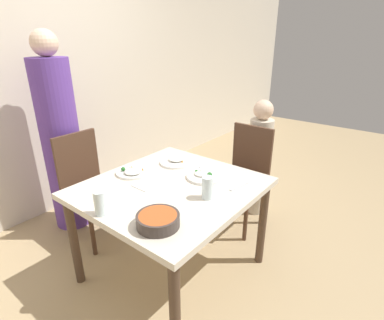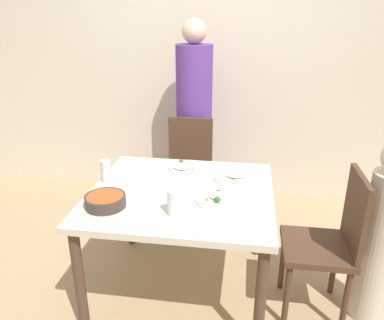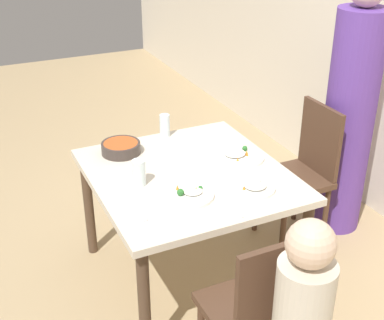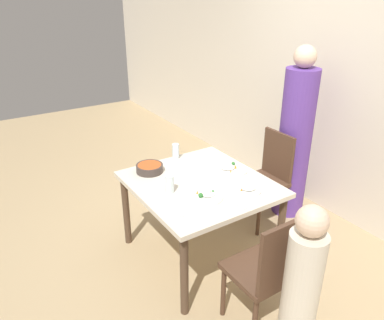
# 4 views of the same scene
# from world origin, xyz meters

# --- Properties ---
(ground_plane) EXTENTS (10.00, 10.00, 0.00)m
(ground_plane) POSITION_xyz_m (0.00, 0.00, 0.00)
(ground_plane) COLOR tan
(wall_back) EXTENTS (10.00, 0.06, 2.70)m
(wall_back) POSITION_xyz_m (0.00, 1.60, 1.35)
(wall_back) COLOR beige
(wall_back) RESTS_ON ground_plane
(dining_table) EXTENTS (1.12, 1.05, 0.73)m
(dining_table) POSITION_xyz_m (0.00, 0.00, 0.64)
(dining_table) COLOR beige
(dining_table) RESTS_ON ground_plane
(chair_adult_spot) EXTENTS (0.40, 0.40, 0.93)m
(chair_adult_spot) POSITION_xyz_m (-0.09, 0.86, 0.51)
(chair_adult_spot) COLOR #4C3323
(chair_adult_spot) RESTS_ON ground_plane
(chair_child_spot) EXTENTS (0.40, 0.40, 0.93)m
(chair_child_spot) POSITION_xyz_m (0.90, -0.08, 0.51)
(chair_child_spot) COLOR #4C3323
(chair_child_spot) RESTS_ON ground_plane
(person_adult) EXTENTS (0.32, 0.32, 1.72)m
(person_adult) POSITION_xyz_m (-0.09, 1.19, 0.80)
(person_adult) COLOR #5B3893
(person_adult) RESTS_ON ground_plane
(person_child) EXTENTS (0.22, 0.22, 1.13)m
(person_child) POSITION_xyz_m (1.18, -0.08, 0.54)
(person_child) COLOR beige
(person_child) RESTS_ON ground_plane
(bowl_curry) EXTENTS (0.23, 0.23, 0.07)m
(bowl_curry) POSITION_xyz_m (-0.39, -0.26, 0.76)
(bowl_curry) COLOR #3D332D
(bowl_curry) RESTS_ON dining_table
(plate_rice_adult) EXTENTS (0.25, 0.25, 0.05)m
(plate_rice_adult) POSITION_xyz_m (0.31, 0.23, 0.74)
(plate_rice_adult) COLOR white
(plate_rice_adult) RESTS_ON dining_table
(plate_rice_child) EXTENTS (0.26, 0.26, 0.05)m
(plate_rice_child) POSITION_xyz_m (-0.03, 0.34, 0.74)
(plate_rice_child) COLOR white
(plate_rice_child) RESTS_ON dining_table
(plate_noodles) EXTENTS (0.26, 0.26, 0.05)m
(plate_noodles) POSITION_xyz_m (0.24, -0.10, 0.74)
(plate_noodles) COLOR white
(plate_noodles) RESTS_ON dining_table
(glass_water_tall) EXTENTS (0.06, 0.06, 0.14)m
(glass_water_tall) POSITION_xyz_m (-0.51, 0.07, 0.80)
(glass_water_tall) COLOR silver
(glass_water_tall) RESTS_ON dining_table
(glass_water_short) EXTENTS (0.07, 0.07, 0.14)m
(glass_water_short) POSITION_xyz_m (0.01, -0.29, 0.80)
(glass_water_short) COLOR silver
(glass_water_short) RESTS_ON dining_table
(napkin_folded) EXTENTS (0.14, 0.14, 0.01)m
(napkin_folded) POSITION_xyz_m (-0.10, 0.13, 0.73)
(napkin_folded) COLOR white
(napkin_folded) RESTS_ON dining_table
(fork_steel) EXTENTS (0.18, 0.05, 0.01)m
(fork_steel) POSITION_xyz_m (0.27, -0.37, 0.73)
(fork_steel) COLOR silver
(fork_steel) RESTS_ON dining_table
(spoon_steel) EXTENTS (0.18, 0.04, 0.01)m
(spoon_steel) POSITION_xyz_m (0.44, 0.03, 0.73)
(spoon_steel) COLOR silver
(spoon_steel) RESTS_ON dining_table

